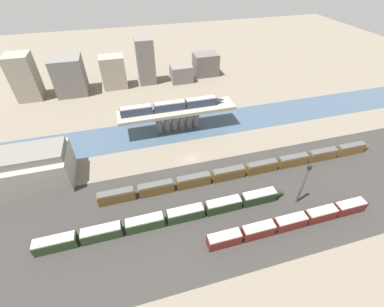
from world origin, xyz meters
name	(u,v)px	position (x,y,z in m)	size (l,w,h in m)	color
ground_plane	(191,159)	(0.00, 0.00, 0.00)	(400.00, 400.00, 0.00)	#756B5B
railbed_yard	(212,209)	(0.00, -24.00, 0.00)	(280.00, 42.00, 0.01)	#33302D
river_water	(178,129)	(0.00, 20.58, 0.00)	(320.00, 19.02, 0.01)	#3D5166
bridge	(177,114)	(0.00, 20.58, 7.16)	(48.19, 9.79, 9.75)	gray
train_on_bridge	(174,106)	(-1.46, 20.58, 11.44)	(43.18, 3.12, 3.48)	#2D384C
train_yard_near	(294,221)	(20.09, -35.83, 1.91)	(51.80, 3.03, 3.89)	#5B1E19
train_yard_mid	(170,217)	(-12.95, -25.07, 1.86)	(72.74, 3.14, 3.79)	#23381E
train_yard_far	(248,170)	(16.92, -13.11, 2.02)	(101.23, 2.61, 4.10)	brown
warehouse_building	(23,170)	(-54.76, 2.20, 6.26)	(28.25, 15.67, 13.16)	#9E998E
signal_tower	(303,184)	(26.19, -28.49, 7.69)	(1.00, 0.71, 14.95)	#4C4C51
city_block_far_left	(24,77)	(-65.62, 68.60, 11.02)	(11.16, 11.44, 22.04)	gray
city_block_left	(69,76)	(-45.35, 69.00, 9.37)	(14.79, 14.42, 18.74)	slate
city_block_center	(114,72)	(-23.49, 70.00, 8.43)	(12.42, 9.50, 16.86)	gray
city_block_right	(146,62)	(-5.78, 70.99, 11.95)	(9.21, 8.49, 23.90)	slate
city_block_far_right	(181,74)	(13.16, 67.57, 4.53)	(11.87, 9.36, 9.06)	slate
city_block_tall	(206,64)	(29.35, 73.05, 6.20)	(13.87, 10.70, 12.40)	#605B56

